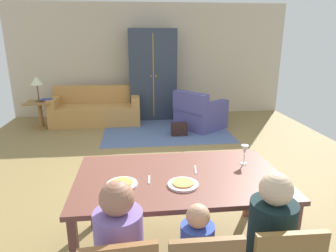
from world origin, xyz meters
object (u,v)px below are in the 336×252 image
object	(u,v)px
wine_glass	(245,151)
plate_near_man	(122,184)
couch	(97,110)
book_upper	(47,99)
handbag	(179,129)
dining_table	(180,183)
plate_near_child	(183,184)
person_woman	(266,251)
armoire	(153,75)
table_lamp	(37,82)
book_lower	(48,101)
armchair	(199,114)
side_table	(40,111)

from	to	relation	value
wine_glass	plate_near_man	bearing A→B (deg)	-165.09
couch	book_upper	xyz separation A→B (m)	(-1.00, -0.27, 0.32)
book_upper	handbag	xyz separation A→B (m)	(2.75, -0.89, -0.49)
dining_table	plate_near_child	distance (m)	0.20
plate_near_man	person_woman	xyz separation A→B (m)	(0.98, -0.59, -0.26)
armoire	handbag	bearing A→B (deg)	-74.06
wine_glass	handbag	world-z (taller)	wine_glass
wine_glass	handbag	xyz separation A→B (m)	(-0.13, 3.17, -0.76)
dining_table	table_lamp	world-z (taller)	table_lamp
wine_glass	book_lower	xyz separation A→B (m)	(-2.85, 4.05, -0.30)
plate_near_man	table_lamp	distance (m)	4.78
book_lower	couch	bearing A→B (deg)	16.32
person_woman	armoire	world-z (taller)	armoire
armchair	book_upper	size ratio (longest dim) A/B	5.44
wine_glass	table_lamp	distance (m)	5.09
plate_near_man	armchair	world-z (taller)	armchair
plate_near_child	side_table	world-z (taller)	plate_near_child
plate_near_man	armoire	bearing A→B (deg)	83.43
plate_near_child	armoire	bearing A→B (deg)	89.05
table_lamp	book_upper	world-z (taller)	table_lamp
dining_table	handbag	size ratio (longest dim) A/B	5.54
couch	handbag	distance (m)	2.11
dining_table	book_upper	xyz separation A→B (m)	(-2.24, 4.24, -0.07)
couch	armchair	bearing A→B (deg)	-17.02
armchair	table_lamp	world-z (taller)	table_lamp
person_woman	table_lamp	bearing A→B (deg)	120.27
book_lower	handbag	xyz separation A→B (m)	(2.72, -0.88, -0.46)
armoire	plate_near_child	bearing A→B (deg)	-90.95
plate_near_child	person_woman	size ratio (longest dim) A/B	0.23
side_table	book_lower	world-z (taller)	book_lower
couch	side_table	size ratio (longest dim) A/B	3.40
couch	dining_table	bearing A→B (deg)	-74.60
book_lower	plate_near_child	bearing A→B (deg)	-63.37
person_woman	couch	xyz separation A→B (m)	(-1.73, 5.22, -0.21)
plate_near_man	book_upper	bearing A→B (deg)	111.88
table_lamp	book_upper	bearing A→B (deg)	-2.23
plate_near_child	side_table	distance (m)	5.06
plate_near_child	couch	bearing A→B (deg)	104.84
plate_near_child	table_lamp	distance (m)	5.05
plate_near_child	couch	xyz separation A→B (m)	(-1.24, 4.69, -0.47)
dining_table	armchair	world-z (taller)	armchair
dining_table	handbag	world-z (taller)	dining_table
plate_near_man	wine_glass	xyz separation A→B (m)	(1.13, 0.30, 0.12)
armoire	book_lower	world-z (taller)	armoire
armchair	handbag	bearing A→B (deg)	-137.28
plate_near_child	armoire	world-z (taller)	armoire
person_woman	table_lamp	distance (m)	5.77
armoire	plate_near_man	bearing A→B (deg)	-96.57
dining_table	book_upper	bearing A→B (deg)	117.83
couch	book_lower	bearing A→B (deg)	-163.68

